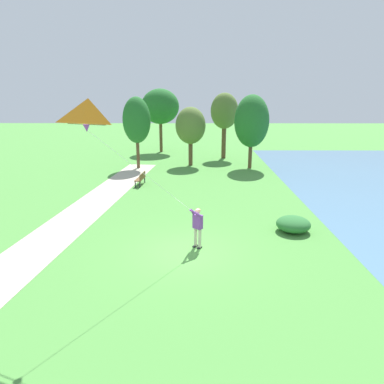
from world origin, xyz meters
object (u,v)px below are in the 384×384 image
object	(u,v)px
tree_behind_path	(160,107)
lakeside_shrub	(293,224)
person_kite_flyer	(197,224)
tree_lakeside_far	(137,120)
flying_kite	(90,115)
tree_treeline_right	(191,126)
tree_horizon_far	(224,112)
park_bench_near_walkway	(141,178)
tree_lakeside_near	(252,121)

from	to	relation	value
tree_behind_path	lakeside_shrub	distance (m)	24.65
person_kite_flyer	tree_lakeside_far	xyz separation A→B (m)	(-4.94, 16.16, 2.97)
flying_kite	tree_treeline_right	xyz separation A→B (m)	(2.63, 20.97, -2.28)
tree_treeline_right	tree_horizon_far	xyz separation A→B (m)	(3.19, 3.54, 1.00)
tree_horizon_far	lakeside_shrub	distance (m)	19.62
park_bench_near_walkway	tree_horizon_far	xyz separation A→B (m)	(6.58, 10.56, 3.94)
person_kite_flyer	flying_kite	distance (m)	6.67
tree_behind_path	flying_kite	bearing A→B (deg)	-88.71
person_kite_flyer	tree_behind_path	xyz separation A→B (m)	(-3.76, 24.63, 3.72)
park_bench_near_walkway	tree_behind_path	xyz separation A→B (m)	(0.13, 14.24, 4.26)
tree_lakeside_far	lakeside_shrub	size ratio (longest dim) A/B	3.72
tree_lakeside_far	tree_lakeside_near	bearing A→B (deg)	0.47
park_bench_near_walkway	tree_lakeside_far	size ratio (longest dim) A/B	0.26
tree_horizon_far	tree_behind_path	size ratio (longest dim) A/B	0.94
tree_treeline_right	tree_lakeside_near	size ratio (longest dim) A/B	0.83
person_kite_flyer	tree_behind_path	world-z (taller)	tree_behind_path
tree_treeline_right	tree_lakeside_far	world-z (taller)	tree_lakeside_far
tree_lakeside_far	tree_behind_path	bearing A→B (deg)	82.06
park_bench_near_walkway	tree_treeline_right	size ratio (longest dim) A/B	0.30
person_kite_flyer	lakeside_shrub	xyz separation A→B (m)	(4.53, 1.84, -0.68)
person_kite_flyer	park_bench_near_walkway	world-z (taller)	person_kite_flyer
park_bench_near_walkway	tree_behind_path	bearing A→B (deg)	89.49
person_kite_flyer	flying_kite	bearing A→B (deg)	-131.23
tree_horizon_far	tree_lakeside_far	xyz separation A→B (m)	(-7.64, -4.79, -0.43)
tree_treeline_right	person_kite_flyer	bearing A→B (deg)	-88.38
tree_behind_path	lakeside_shrub	xyz separation A→B (m)	(8.29, -22.79, -4.41)
tree_horizon_far	tree_lakeside_far	bearing A→B (deg)	-147.91
tree_lakeside_near	tree_behind_path	size ratio (longest dim) A/B	0.93
person_kite_flyer	tree_lakeside_near	bearing A→B (deg)	74.21
tree_lakeside_near	lakeside_shrub	xyz separation A→B (m)	(-0.06, -14.39, -3.58)
tree_treeline_right	tree_horizon_far	distance (m)	4.87
tree_treeline_right	tree_behind_path	distance (m)	8.04
person_kite_flyer	tree_lakeside_near	size ratio (longest dim) A/B	0.30
tree_lakeside_near	person_kite_flyer	bearing A→B (deg)	-105.79
tree_treeline_right	tree_lakeside_far	size ratio (longest dim) A/B	0.85
park_bench_near_walkway	tree_lakeside_far	xyz separation A→B (m)	(-1.06, 5.77, 3.51)
person_kite_flyer	lakeside_shrub	world-z (taller)	person_kite_flyer
flying_kite	tree_horizon_far	bearing A→B (deg)	76.64
tree_lakeside_near	lakeside_shrub	bearing A→B (deg)	-90.25
flying_kite	tree_treeline_right	size ratio (longest dim) A/B	0.88
person_kite_flyer	park_bench_near_walkway	size ratio (longest dim) A/B	1.19
flying_kite	tree_behind_path	size ratio (longest dim) A/B	0.67
flying_kite	tree_behind_path	distance (m)	28.22
tree_lakeside_near	flying_kite	bearing A→B (deg)	-111.29
tree_treeline_right	tree_lakeside_near	bearing A→B (deg)	-12.99
tree_lakeside_near	lakeside_shrub	distance (m)	14.83
person_kite_flyer	tree_behind_path	bearing A→B (deg)	98.68
tree_behind_path	lakeside_shrub	size ratio (longest dim) A/B	4.14
flying_kite	tree_lakeside_near	bearing A→B (deg)	68.71
tree_lakeside_near	lakeside_shrub	world-z (taller)	tree_lakeside_near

